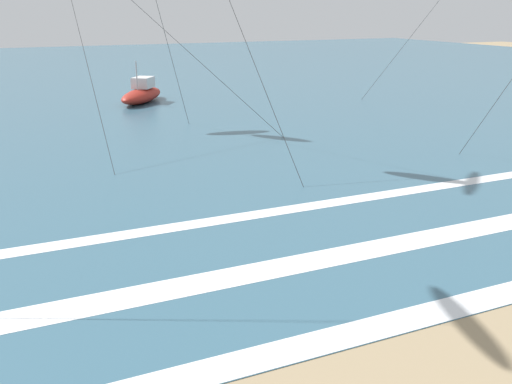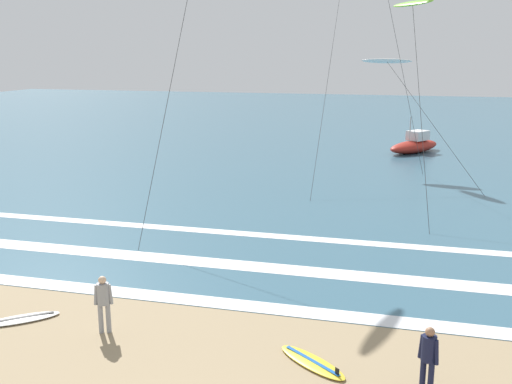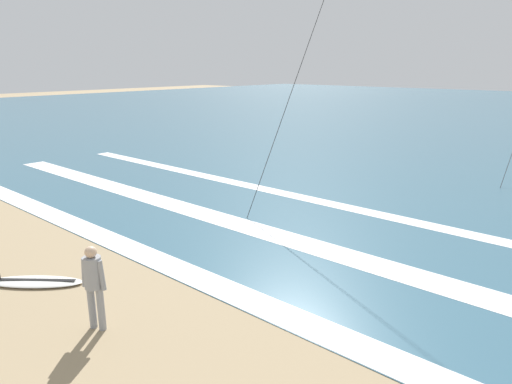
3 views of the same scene
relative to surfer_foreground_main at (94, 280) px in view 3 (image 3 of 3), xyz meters
The scene contains 4 objects.
wave_foam_mid_break 6.68m from the surfer_foreground_main, 60.86° to the left, with size 37.55×0.96×0.01m, color white.
wave_foam_outer_break 10.25m from the surfer_foreground_main, 66.87° to the left, with size 38.61×0.65×0.01m, color white.
surfer_foreground_main is the anchor object (origin of this frame).
surfboard_foreground_flat 2.80m from the surfer_foreground_main, behind, with size 2.01×1.79×0.25m.
Camera 3 is at (3.13, 2.39, 4.62)m, focal length 32.10 mm.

